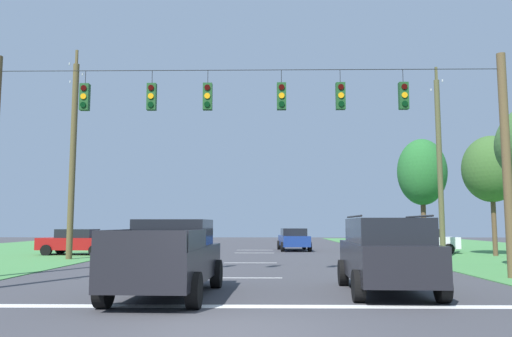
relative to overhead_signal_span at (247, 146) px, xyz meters
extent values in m
plane|color=#3D3D42|center=(-0.04, -8.32, -4.50)|extent=(120.00, 120.00, 0.00)
cube|color=white|center=(-0.04, -5.83, -4.50)|extent=(15.10, 0.45, 0.01)
cube|color=white|center=(-0.04, 0.17, -4.50)|extent=(2.50, 0.15, 0.01)
cube|color=white|center=(-0.04, 6.88, -4.50)|extent=(2.50, 0.15, 0.01)
cube|color=white|center=(-0.04, 15.02, -4.50)|extent=(2.50, 0.15, 0.01)
cube|color=white|center=(-0.04, 18.54, -4.50)|extent=(2.50, 0.15, 0.01)
cylinder|color=brown|center=(8.92, 0.00, -0.61)|extent=(0.30, 0.30, 7.78)
cylinder|color=black|center=(0.03, 0.00, 2.73)|extent=(17.80, 0.02, 0.02)
cylinder|color=black|center=(-5.72, 0.00, 2.49)|extent=(0.02, 0.02, 0.48)
cube|color=#19471E|center=(-5.72, 0.00, 1.77)|extent=(0.32, 0.24, 0.95)
cylinder|color=#310503|center=(-5.72, -0.14, 2.07)|extent=(0.20, 0.04, 0.20)
cylinder|color=orange|center=(-5.72, -0.14, 1.77)|extent=(0.20, 0.04, 0.20)
cylinder|color=black|center=(-5.72, -0.14, 1.47)|extent=(0.20, 0.04, 0.20)
cylinder|color=black|center=(-3.35, 0.00, 2.49)|extent=(0.02, 0.02, 0.48)
cube|color=#19471E|center=(-3.35, 0.00, 1.77)|extent=(0.32, 0.24, 0.95)
cylinder|color=#310503|center=(-3.35, -0.14, 2.07)|extent=(0.20, 0.04, 0.20)
cylinder|color=orange|center=(-3.35, -0.14, 1.77)|extent=(0.20, 0.04, 0.20)
cylinder|color=black|center=(-3.35, -0.14, 1.47)|extent=(0.20, 0.04, 0.20)
cylinder|color=black|center=(-1.38, 0.00, 2.49)|extent=(0.02, 0.02, 0.48)
cube|color=#19471E|center=(-1.38, 0.00, 1.77)|extent=(0.32, 0.24, 0.95)
cylinder|color=#310503|center=(-1.38, -0.14, 2.07)|extent=(0.20, 0.04, 0.20)
cylinder|color=orange|center=(-1.38, -0.14, 1.77)|extent=(0.20, 0.04, 0.20)
cylinder|color=black|center=(-1.38, -0.14, 1.47)|extent=(0.20, 0.04, 0.20)
cylinder|color=black|center=(1.22, 0.00, 2.49)|extent=(0.02, 0.02, 0.48)
cube|color=#19471E|center=(1.22, 0.00, 1.77)|extent=(0.32, 0.24, 0.95)
cylinder|color=#310503|center=(1.22, -0.14, 2.07)|extent=(0.20, 0.04, 0.20)
cylinder|color=orange|center=(1.22, -0.14, 1.77)|extent=(0.20, 0.04, 0.20)
cylinder|color=black|center=(1.22, -0.14, 1.47)|extent=(0.20, 0.04, 0.20)
cylinder|color=black|center=(3.28, 0.00, 2.49)|extent=(0.02, 0.02, 0.48)
cube|color=#19471E|center=(3.28, 0.00, 1.77)|extent=(0.32, 0.24, 0.95)
cylinder|color=#310503|center=(3.28, -0.14, 2.07)|extent=(0.20, 0.04, 0.20)
cylinder|color=orange|center=(3.28, -0.14, 1.77)|extent=(0.20, 0.04, 0.20)
cylinder|color=black|center=(3.28, -0.14, 1.47)|extent=(0.20, 0.04, 0.20)
cylinder|color=black|center=(5.48, 0.00, 2.49)|extent=(0.02, 0.02, 0.48)
cube|color=#19471E|center=(5.48, 0.00, 1.77)|extent=(0.32, 0.24, 0.95)
cylinder|color=#310503|center=(5.48, -0.14, 2.07)|extent=(0.20, 0.04, 0.20)
cylinder|color=orange|center=(5.48, -0.14, 1.77)|extent=(0.20, 0.04, 0.20)
cylinder|color=black|center=(5.48, -0.14, 1.47)|extent=(0.20, 0.04, 0.20)
cube|color=black|center=(-1.85, -4.32, -3.68)|extent=(2.21, 5.47, 0.85)
cube|color=black|center=(-1.83, -3.68, -2.90)|extent=(1.92, 1.97, 0.70)
cube|color=black|center=(-2.85, -5.64, -3.03)|extent=(0.19, 2.38, 0.45)
cube|color=black|center=(-0.97, -5.71, -3.03)|extent=(0.19, 2.38, 0.45)
cube|color=black|center=(-1.96, -6.97, -3.03)|extent=(1.96, 0.18, 0.45)
cylinder|color=black|center=(-2.78, -2.45, -4.10)|extent=(0.31, 0.81, 0.80)
cylinder|color=black|center=(-0.78, -2.53, -4.10)|extent=(0.31, 0.81, 0.80)
cylinder|color=black|center=(-2.92, -6.12, -4.10)|extent=(0.31, 0.81, 0.80)
cylinder|color=black|center=(-0.93, -6.20, -4.10)|extent=(0.31, 0.81, 0.80)
cube|color=black|center=(3.87, -3.59, -3.65)|extent=(2.16, 4.88, 0.95)
cube|color=black|center=(3.86, -3.74, -2.85)|extent=(1.94, 3.28, 0.65)
cylinder|color=black|center=(3.01, -3.70, -2.47)|extent=(0.17, 2.72, 0.05)
cylinder|color=black|center=(4.71, -3.78, -2.47)|extent=(0.17, 2.72, 0.05)
cylinder|color=black|center=(2.96, -1.92, -4.12)|extent=(0.29, 0.77, 0.76)
cylinder|color=black|center=(4.91, -2.00, -4.12)|extent=(0.29, 0.77, 0.76)
cylinder|color=black|center=(2.82, -5.18, -4.12)|extent=(0.29, 0.77, 0.76)
cylinder|color=black|center=(4.77, -5.26, -4.12)|extent=(0.29, 0.77, 0.76)
cube|color=silver|center=(10.38, 14.64, -3.83)|extent=(4.42, 2.12, 0.70)
cube|color=black|center=(10.38, 14.64, -3.23)|extent=(2.22, 1.77, 0.50)
cylinder|color=black|center=(11.87, 15.43, -4.18)|extent=(0.65, 0.27, 0.64)
cylinder|color=black|center=(11.73, 13.64, -4.18)|extent=(0.65, 0.27, 0.64)
cylinder|color=black|center=(9.04, 15.64, -4.18)|extent=(0.65, 0.27, 0.64)
cylinder|color=black|center=(8.90, 13.85, -4.18)|extent=(0.65, 0.27, 0.64)
cube|color=maroon|center=(-10.43, 12.63, -3.83)|extent=(4.40, 2.05, 0.70)
cube|color=black|center=(-10.43, 12.63, -3.23)|extent=(2.19, 1.74, 0.50)
cylinder|color=black|center=(-8.96, 13.45, -4.18)|extent=(0.65, 0.26, 0.64)
cylinder|color=black|center=(-9.07, 11.65, -4.18)|extent=(0.65, 0.26, 0.64)
cylinder|color=black|center=(-11.79, 13.62, -4.18)|extent=(0.65, 0.26, 0.64)
cylinder|color=black|center=(-11.90, 11.82, -4.18)|extent=(0.65, 0.26, 0.64)
cube|color=navy|center=(2.64, 17.95, -3.83)|extent=(2.03, 4.39, 0.70)
cube|color=black|center=(2.64, 17.95, -3.23)|extent=(1.73, 2.18, 0.50)
cylinder|color=black|center=(3.62, 16.58, -4.18)|extent=(0.25, 0.65, 0.64)
cylinder|color=black|center=(1.82, 16.48, -4.18)|extent=(0.25, 0.65, 0.64)
cylinder|color=black|center=(3.46, 19.41, -4.18)|extent=(0.25, 0.65, 0.64)
cylinder|color=black|center=(1.67, 19.31, -4.18)|extent=(0.25, 0.65, 0.64)
cylinder|color=brown|center=(9.81, 9.12, 0.22)|extent=(0.28, 0.28, 9.45)
cube|color=brown|center=(9.81, 9.12, 4.55)|extent=(0.12, 0.12, 2.24)
cylinder|color=#B2B7BC|center=(9.81, 10.02, 4.67)|extent=(0.08, 0.08, 0.12)
cylinder|color=#B2B7BC|center=(9.81, 8.23, 4.67)|extent=(0.08, 0.08, 0.12)
cylinder|color=brown|center=(-9.45, 8.87, 0.67)|extent=(0.32, 0.32, 10.35)
cube|color=brown|center=(-9.45, 8.87, 5.44)|extent=(0.12, 0.12, 2.36)
cylinder|color=#B2B7BC|center=(-9.45, 9.81, 5.56)|extent=(0.08, 0.08, 0.12)
cylinder|color=#B2B7BC|center=(-9.45, 7.92, 5.56)|extent=(0.08, 0.08, 0.12)
cube|color=brown|center=(-9.45, 8.87, 4.54)|extent=(0.12, 0.12, 1.88)
cylinder|color=#B2B7BC|center=(-9.45, 9.62, 4.66)|extent=(0.08, 0.08, 0.12)
cylinder|color=#B2B7BC|center=(-9.45, 8.12, 4.66)|extent=(0.08, 0.08, 0.12)
cylinder|color=brown|center=(11.74, 18.31, -2.41)|extent=(0.35, 0.35, 4.18)
ellipsoid|color=#25682C|center=(11.74, 18.31, 0.96)|extent=(3.41, 3.41, 4.67)
cylinder|color=brown|center=(13.74, 11.92, -2.54)|extent=(0.27, 0.27, 3.94)
ellipsoid|color=#375F29|center=(13.74, 11.92, 0.49)|extent=(3.27, 3.27, 3.85)
camera|label=1|loc=(0.60, -17.41, -2.67)|focal=35.63mm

